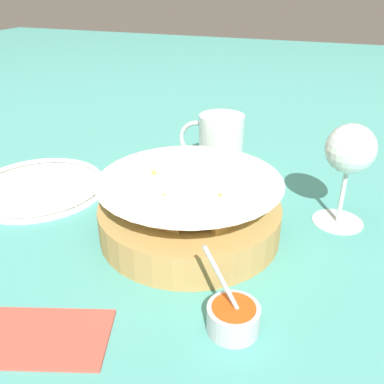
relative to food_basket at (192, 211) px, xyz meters
The scene contains 7 objects.
ground_plane 0.05m from the food_basket, 81.29° to the right, with size 4.00×4.00×0.00m, color teal.
food_basket is the anchor object (origin of this frame).
sauce_cup 0.20m from the food_basket, 123.17° to the left, with size 0.07×0.06×0.10m.
wine_glass 0.24m from the food_basket, 151.25° to the right, with size 0.08×0.08×0.16m.
beer_mug 0.23m from the food_basket, 83.17° to the right, with size 0.13×0.08×0.11m.
side_plate 0.31m from the food_basket, ahead, with size 0.24×0.24×0.01m.
napkin 0.26m from the food_basket, 71.98° to the left, with size 0.16×0.12×0.01m.
Camera 1 is at (-0.19, 0.53, 0.35)m, focal length 40.00 mm.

